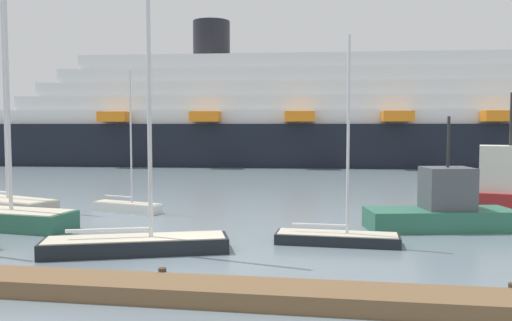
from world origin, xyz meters
TOP-DOWN VIEW (x-y plane):
  - ground_plane at (0.00, 0.00)m, footprint 600.00×600.00m
  - dock_pier at (0.00, -4.00)m, footprint 24.51×1.80m
  - sailboat_0 at (-10.51, 4.43)m, footprint 7.34×2.97m
  - sailboat_1 at (-6.49, 9.72)m, footprint 4.26×2.07m
  - sailboat_2 at (-2.37, 0.80)m, footprint 7.08×3.73m
  - sailboat_3 at (5.14, 3.50)m, footprint 5.04×1.53m
  - sailboat_5 at (-14.30, 9.84)m, footprint 7.65×4.29m
  - fishing_boat_0 at (9.95, 7.32)m, footprint 7.06×3.64m
  - fishing_boat_1 at (14.08, 12.17)m, footprint 8.52×4.46m
  - cruise_ship at (5.70, 48.20)m, footprint 92.93×19.11m

SIDE VIEW (x-z plane):
  - ground_plane at x=0.00m, z-range 0.00..0.00m
  - dock_pier at x=0.00m, z-range -0.05..0.54m
  - sailboat_3 at x=5.14m, z-range -3.83..4.59m
  - sailboat_1 at x=-6.49m, z-range -3.54..4.34m
  - sailboat_2 at x=-2.37m, z-range -6.01..7.25m
  - sailboat_5 at x=-14.30m, z-range -6.44..7.69m
  - sailboat_0 at x=-10.51m, z-range -6.01..7.27m
  - fishing_boat_0 at x=9.95m, z-range -1.66..3.59m
  - fishing_boat_1 at x=14.08m, z-range -1.99..4.62m
  - cruise_ship at x=5.70m, z-range -3.20..14.80m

